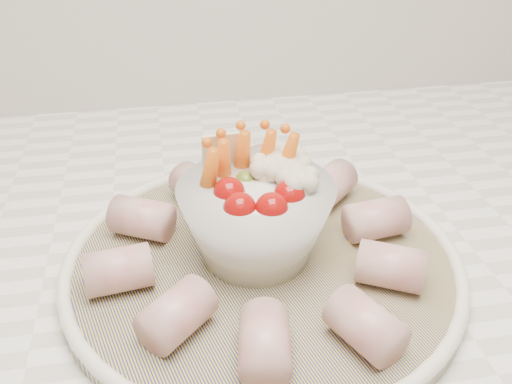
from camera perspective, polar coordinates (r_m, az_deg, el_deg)
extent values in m
cube|color=white|center=(0.60, -3.25, -3.95)|extent=(2.04, 0.62, 0.04)
cylinder|color=navy|center=(0.51, 0.67, -7.28)|extent=(0.43, 0.43, 0.01)
torus|color=white|center=(0.51, 0.67, -6.63)|extent=(0.35, 0.35, 0.01)
sphere|color=#9B0B0A|center=(0.45, -1.64, -1.67)|extent=(0.03, 0.03, 0.03)
sphere|color=#9B0B0A|center=(0.45, 1.58, -1.69)|extent=(0.03, 0.03, 0.03)
sphere|color=#9B0B0A|center=(0.47, 3.36, -0.38)|extent=(0.03, 0.03, 0.03)
sphere|color=#9B0B0A|center=(0.47, -2.70, -0.10)|extent=(0.03, 0.03, 0.03)
sphere|color=#577326|center=(0.49, -1.03, 1.02)|extent=(0.02, 0.02, 0.02)
cone|color=orange|center=(0.49, -3.30, 2.45)|extent=(0.02, 0.03, 0.06)
cone|color=orange|center=(0.50, -1.36, 3.32)|extent=(0.02, 0.04, 0.06)
cone|color=orange|center=(0.50, 1.04, 3.42)|extent=(0.03, 0.04, 0.06)
cone|color=orange|center=(0.48, -4.70, 1.44)|extent=(0.03, 0.04, 0.06)
cone|color=orange|center=(0.50, 3.05, 2.96)|extent=(0.04, 0.04, 0.06)
sphere|color=beige|center=(0.50, 3.46, 1.87)|extent=(0.03, 0.03, 0.03)
sphere|color=beige|center=(0.48, 4.25, 0.48)|extent=(0.03, 0.03, 0.03)
sphere|color=beige|center=(0.51, 3.03, 2.98)|extent=(0.03, 0.03, 0.03)
sphere|color=beige|center=(0.49, 1.35, 1.80)|extent=(0.03, 0.03, 0.03)
cube|color=beige|center=(0.51, -3.07, 3.71)|extent=(0.04, 0.01, 0.05)
cylinder|color=#BA5559|center=(0.54, 11.90, -2.69)|extent=(0.06, 0.04, 0.04)
cylinder|color=#BA5559|center=(0.58, 7.37, 0.67)|extent=(0.06, 0.06, 0.04)
cylinder|color=#BA5559|center=(0.60, 0.54, 2.12)|extent=(0.05, 0.06, 0.04)
cylinder|color=#BA5559|center=(0.58, -5.89, 0.37)|extent=(0.06, 0.06, 0.04)
cylinder|color=#BA5559|center=(0.54, -11.34, -2.58)|extent=(0.06, 0.06, 0.04)
cylinder|color=#BA5559|center=(0.48, -13.61, -7.60)|extent=(0.06, 0.04, 0.04)
cylinder|color=#BA5559|center=(0.43, -7.95, -12.02)|extent=(0.06, 0.06, 0.04)
cylinder|color=#BA5559|center=(0.41, 0.89, -14.84)|extent=(0.05, 0.06, 0.04)
cylinder|color=#BA5559|center=(0.43, 10.91, -12.95)|extent=(0.06, 0.06, 0.04)
cylinder|color=#BA5559|center=(0.49, 13.34, -7.25)|extent=(0.06, 0.06, 0.04)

